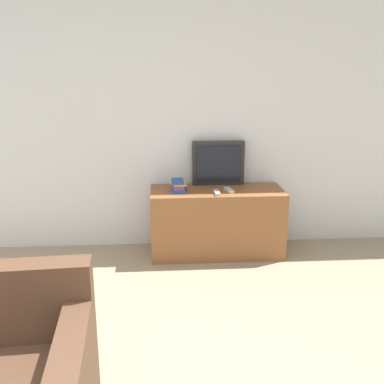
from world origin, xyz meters
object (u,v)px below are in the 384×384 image
object	(u,v)px
television	(218,163)
book_stack	(179,186)
remote_secondary	(217,193)
remote_on_stand	(229,190)
tv_stand	(217,222)

from	to	relation	value
television	book_stack	world-z (taller)	television
television	remote_secondary	xyz separation A→B (m)	(-0.05, -0.35, -0.21)
television	remote_on_stand	size ratio (longest dim) A/B	2.98
book_stack	remote_on_stand	size ratio (longest dim) A/B	1.31
television	tv_stand	bearing A→B (deg)	-98.64
tv_stand	remote_secondary	bearing A→B (deg)	-98.38
tv_stand	television	world-z (taller)	television
tv_stand	remote_on_stand	world-z (taller)	remote_on_stand
television	book_stack	size ratio (longest dim) A/B	2.28
book_stack	remote_secondary	xyz separation A→B (m)	(0.35, -0.12, -0.04)
television	remote_secondary	size ratio (longest dim) A/B	3.23
book_stack	remote_on_stand	bearing A→B (deg)	-5.09
tv_stand	remote_secondary	world-z (taller)	remote_secondary
tv_stand	book_stack	bearing A→B (deg)	-177.80
tv_stand	remote_on_stand	distance (m)	0.36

